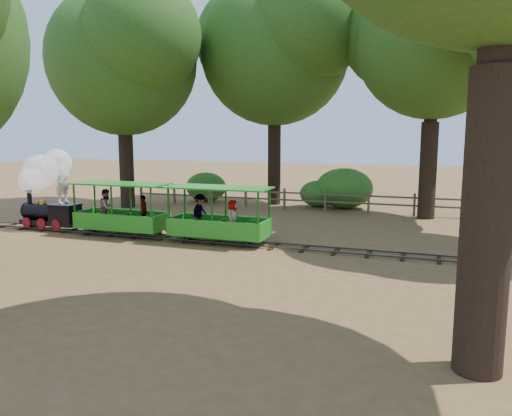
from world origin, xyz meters
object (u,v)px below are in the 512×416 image
(locomotive, at_px, (46,183))
(carriage_rear, at_px, (216,219))
(carriage_front, at_px, (121,214))
(fence, at_px, (305,198))

(locomotive, relative_size, carriage_rear, 0.91)
(carriage_rear, bearing_deg, carriage_front, -178.62)
(locomotive, bearing_deg, carriage_front, -2.33)
(fence, bearing_deg, carriage_front, -120.31)
(carriage_front, bearing_deg, carriage_rear, 1.38)
(carriage_front, distance_m, carriage_rear, 3.69)
(carriage_front, xyz_separation_m, fence, (4.71, 8.06, -0.21))
(locomotive, height_order, carriage_front, locomotive)
(locomotive, relative_size, carriage_front, 0.91)
(locomotive, height_order, fence, locomotive)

